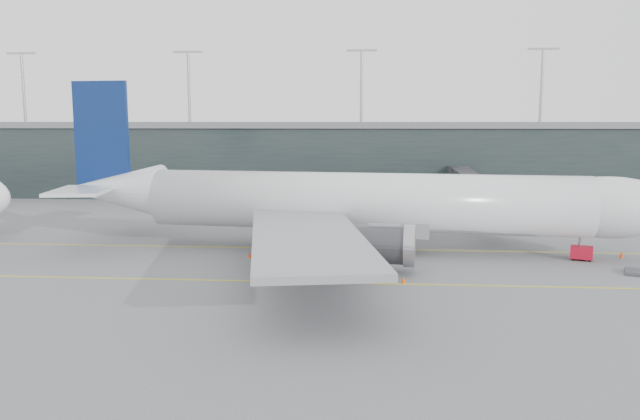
{
  "coord_description": "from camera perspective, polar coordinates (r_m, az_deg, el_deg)",
  "views": [
    {
      "loc": [
        6.41,
        -78.3,
        15.45
      ],
      "look_at": [
        0.71,
        -4.0,
        4.76
      ],
      "focal_mm": 35.0,
      "sensor_mm": 36.0,
      "label": 1
    }
  ],
  "objects": [
    {
      "name": "terminal",
      "position": [
        136.67,
        1.7,
        4.87
      ],
      "size": [
        240.0,
        36.0,
        29.0
      ],
      "color": "black",
      "rests_on": "ground"
    },
    {
      "name": "uld_b",
      "position": [
        91.48,
        -1.22,
        -0.93
      ],
      "size": [
        2.51,
        2.24,
        1.91
      ],
      "rotation": [
        0.0,
        0.0,
        -0.31
      ],
      "color": "#35353A",
      "rests_on": "ground"
    },
    {
      "name": "cone_wing_stbd",
      "position": [
        60.71,
        7.65,
        -6.31
      ],
      "size": [
        0.45,
        0.45,
        0.71
      ],
      "primitive_type": "cone",
      "color": "#E04C0C",
      "rests_on": "ground"
    },
    {
      "name": "main_aircraft",
      "position": [
        74.27,
        3.61,
        0.62
      ],
      "size": [
        72.79,
        68.03,
        20.4
      ],
      "rotation": [
        0.0,
        0.0,
        -0.11
      ],
      "color": "silver",
      "rests_on": "ground"
    },
    {
      "name": "uld_c",
      "position": [
        90.67,
        0.16,
        -0.97
      ],
      "size": [
        2.29,
        1.86,
        2.02
      ],
      "rotation": [
        0.0,
        0.0,
        0.04
      ],
      "color": "#35353A",
      "rests_on": "ground"
    },
    {
      "name": "taxiline_a",
      "position": [
        76.15,
        -0.54,
        -3.53
      ],
      "size": [
        160.0,
        0.25,
        0.02
      ],
      "primitive_type": "cube",
      "color": "gold",
      "rests_on": "ground"
    },
    {
      "name": "cone_tail",
      "position": [
        71.53,
        -6.45,
        -4.07
      ],
      "size": [
        0.44,
        0.44,
        0.71
      ],
      "primitive_type": "cone",
      "color": "#ED420D",
      "rests_on": "ground"
    },
    {
      "name": "taxiline_lead_main",
      "position": [
        99.51,
        3.52,
        -0.78
      ],
      "size": [
        0.25,
        60.0,
        0.02
      ],
      "primitive_type": "cube",
      "color": "gold",
      "rests_on": "ground"
    },
    {
      "name": "cone_nose",
      "position": [
        78.94,
        25.86,
        -3.67
      ],
      "size": [
        0.48,
        0.48,
        0.76
      ],
      "primitive_type": "cone",
      "color": "#F04C0D",
      "rests_on": "ground"
    },
    {
      "name": "ground",
      "position": [
        80.06,
        -0.29,
        -2.96
      ],
      "size": [
        320.0,
        320.0,
        0.0
      ],
      "primitive_type": "plane",
      "color": "#515156",
      "rests_on": "ground"
    },
    {
      "name": "uld_a",
      "position": [
        90.59,
        -3.92,
        -1.04
      ],
      "size": [
        2.41,
        2.11,
        1.87
      ],
      "rotation": [
        0.0,
        0.0,
        0.26
      ],
      "color": "#35353A",
      "rests_on": "ground"
    },
    {
      "name": "cone_wing_port",
      "position": [
        91.15,
        5.56,
        -1.4
      ],
      "size": [
        0.46,
        0.46,
        0.74
      ],
      "primitive_type": "cone",
      "color": "orange",
      "rests_on": "ground"
    },
    {
      "name": "gse_cart",
      "position": [
        75.55,
        22.8,
        -3.6
      ],
      "size": [
        2.69,
        2.17,
        1.59
      ],
      "rotation": [
        0.0,
        0.0,
        -0.34
      ],
      "color": "#B00C22",
      "rests_on": "ground"
    },
    {
      "name": "taxiline_b",
      "position": [
        60.65,
        -1.84,
        -6.59
      ],
      "size": [
        160.0,
        0.25,
        0.02
      ],
      "primitive_type": "cube",
      "color": "gold",
      "rests_on": "ground"
    },
    {
      "name": "jet_bridge",
      "position": [
        104.93,
        13.4,
        2.37
      ],
      "size": [
        5.23,
        46.24,
        7.04
      ],
      "rotation": [
        0.0,
        0.0,
        -0.03
      ],
      "color": "#2D2D32",
      "rests_on": "ground"
    }
  ]
}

